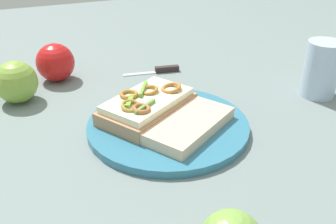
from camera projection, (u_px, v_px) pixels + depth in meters
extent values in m
plane|color=slate|center=(168.00, 129.00, 0.67)|extent=(2.00, 2.00, 0.00)
cylinder|color=teal|center=(168.00, 126.00, 0.67)|extent=(0.28, 0.28, 0.01)
cube|color=tan|center=(148.00, 109.00, 0.69)|extent=(0.18, 0.20, 0.02)
cube|color=#EDEBBF|center=(147.00, 100.00, 0.68)|extent=(0.16, 0.18, 0.01)
torus|color=#C17B2E|center=(149.00, 90.00, 0.69)|extent=(0.05, 0.05, 0.01)
torus|color=#AC8433|center=(131.00, 106.00, 0.64)|extent=(0.05, 0.05, 0.02)
torus|color=#BD7736|center=(171.00, 88.00, 0.70)|extent=(0.05, 0.05, 0.02)
torus|color=#B06739|center=(141.00, 109.00, 0.63)|extent=(0.04, 0.04, 0.01)
torus|color=#B0782F|center=(129.00, 94.00, 0.67)|extent=(0.04, 0.04, 0.01)
cube|color=#6F9E45|center=(144.00, 105.00, 0.64)|extent=(0.03, 0.05, 0.01)
cube|color=#80B339|center=(130.00, 101.00, 0.65)|extent=(0.04, 0.03, 0.01)
cube|color=#71AC3B|center=(143.00, 89.00, 0.69)|extent=(0.05, 0.03, 0.01)
cube|color=beige|center=(190.00, 125.00, 0.64)|extent=(0.16, 0.18, 0.02)
sphere|color=red|center=(55.00, 62.00, 0.84)|extent=(0.09, 0.09, 0.08)
sphere|color=#82A73C|center=(16.00, 82.00, 0.75)|extent=(0.11, 0.11, 0.08)
cylinder|color=silver|center=(321.00, 69.00, 0.77)|extent=(0.07, 0.07, 0.11)
cube|color=silver|center=(139.00, 73.00, 0.89)|extent=(0.02, 0.08, 0.00)
cube|color=#312626|center=(167.00, 69.00, 0.90)|extent=(0.02, 0.06, 0.01)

